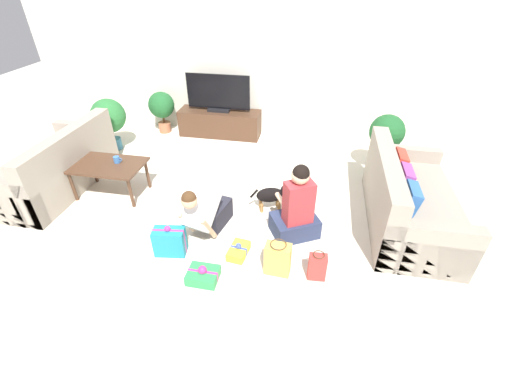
# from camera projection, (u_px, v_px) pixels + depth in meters

# --- Properties ---
(ground_plane) EXTENTS (16.00, 16.00, 0.00)m
(ground_plane) POSITION_uv_depth(u_px,v_px,m) (215.00, 211.00, 4.52)
(ground_plane) COLOR beige
(wall_back) EXTENTS (8.40, 0.06, 2.60)m
(wall_back) POSITION_uv_depth(u_px,v_px,m) (253.00, 61.00, 5.94)
(wall_back) COLOR beige
(wall_back) RESTS_ON ground_plane
(sofa_left) EXTENTS (0.94, 1.86, 0.88)m
(sofa_left) POSITION_uv_depth(u_px,v_px,m) (55.00, 168.00, 4.84)
(sofa_left) COLOR gray
(sofa_left) RESTS_ON ground_plane
(sofa_right) EXTENTS (0.94, 1.86, 0.88)m
(sofa_right) POSITION_uv_depth(u_px,v_px,m) (407.00, 202.00, 4.15)
(sofa_right) COLOR gray
(sofa_right) RESTS_ON ground_plane
(coffee_table) EXTENTS (0.97, 0.61, 0.47)m
(coffee_table) POSITION_uv_depth(u_px,v_px,m) (108.00, 168.00, 4.63)
(coffee_table) COLOR #472D1E
(coffee_table) RESTS_ON ground_plane
(tv_console) EXTENTS (1.49, 0.44, 0.47)m
(tv_console) POSITION_uv_depth(u_px,v_px,m) (220.00, 123.00, 6.38)
(tv_console) COLOR #472D1E
(tv_console) RESTS_ON ground_plane
(tv) EXTENTS (1.15, 0.20, 0.66)m
(tv) POSITION_uv_depth(u_px,v_px,m) (218.00, 95.00, 6.08)
(tv) COLOR black
(tv) RESTS_ON tv_console
(potted_plant_corner_left) EXTENTS (0.56, 0.56, 0.89)m
(potted_plant_corner_left) POSITION_uv_depth(u_px,v_px,m) (109.00, 117.00, 5.71)
(potted_plant_corner_left) COLOR #336B84
(potted_plant_corner_left) RESTS_ON ground_plane
(potted_plant_back_left) EXTENTS (0.48, 0.48, 0.77)m
(potted_plant_back_left) POSITION_uv_depth(u_px,v_px,m) (162.00, 107.00, 6.36)
(potted_plant_back_left) COLOR #A36042
(potted_plant_back_left) RESTS_ON ground_plane
(potted_plant_corner_right) EXTENTS (0.51, 0.51, 0.92)m
(potted_plant_corner_right) POSITION_uv_depth(u_px,v_px,m) (386.00, 135.00, 5.05)
(potted_plant_corner_right) COLOR #4C4C51
(potted_plant_corner_right) RESTS_ON ground_plane
(person_kneeling) EXTENTS (0.47, 0.82, 0.77)m
(person_kneeling) POSITION_uv_depth(u_px,v_px,m) (206.00, 210.00, 3.99)
(person_kneeling) COLOR #23232D
(person_kneeling) RESTS_ON ground_plane
(person_sitting) EXTENTS (0.65, 0.61, 0.97)m
(person_sitting) POSITION_uv_depth(u_px,v_px,m) (297.00, 210.00, 3.93)
(person_sitting) COLOR #283351
(person_sitting) RESTS_ON ground_plane
(dog) EXTENTS (0.57, 0.29, 0.36)m
(dog) POSITION_uv_depth(u_px,v_px,m) (275.00, 194.00, 4.44)
(dog) COLOR black
(dog) RESTS_ON ground_plane
(gift_box_a) EXTENTS (0.32, 0.26, 0.18)m
(gift_box_a) POSITION_uv_depth(u_px,v_px,m) (203.00, 275.00, 3.52)
(gift_box_a) COLOR #2D934C
(gift_box_a) RESTS_ON ground_plane
(gift_box_b) EXTENTS (0.36, 0.23, 0.38)m
(gift_box_b) POSITION_uv_depth(u_px,v_px,m) (170.00, 241.00, 3.79)
(gift_box_b) COLOR teal
(gift_box_b) RESTS_ON ground_plane
(gift_box_c) EXTENTS (0.23, 0.33, 0.16)m
(gift_box_c) POSITION_uv_depth(u_px,v_px,m) (239.00, 251.00, 3.82)
(gift_box_c) COLOR yellow
(gift_box_c) RESTS_ON ground_plane
(gift_bag_a) EXTENTS (0.27, 0.18, 0.39)m
(gift_bag_a) POSITION_uv_depth(u_px,v_px,m) (278.00, 259.00, 3.53)
(gift_bag_a) COLOR #E5B74C
(gift_bag_a) RESTS_ON ground_plane
(gift_bag_b) EXTENTS (0.19, 0.13, 0.34)m
(gift_bag_b) POSITION_uv_depth(u_px,v_px,m) (317.00, 267.00, 3.48)
(gift_bag_b) COLOR red
(gift_bag_b) RESTS_ON ground_plane
(mug) EXTENTS (0.12, 0.08, 0.09)m
(mug) POSITION_uv_depth(u_px,v_px,m) (117.00, 160.00, 4.62)
(mug) COLOR #386BAD
(mug) RESTS_ON coffee_table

